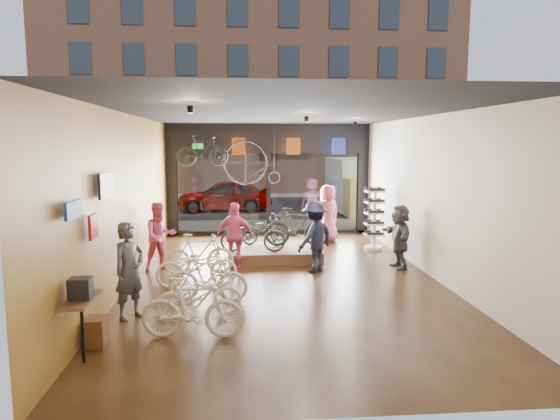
{
  "coord_description": "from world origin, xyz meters",
  "views": [
    {
      "loc": [
        -1.03,
        -11.28,
        3.13
      ],
      "look_at": [
        0.02,
        1.4,
        1.44
      ],
      "focal_mm": 32.0,
      "sensor_mm": 36.0,
      "label": 1
    }
  ],
  "objects": [
    {
      "name": "floor_bike_5",
      "position": [
        -2.01,
        0.55,
        0.5
      ],
      "size": [
        1.72,
        0.66,
        1.01
      ],
      "primitive_type": "imported",
      "rotation": [
        0.0,
        0.0,
        1.69
      ],
      "color": "beige",
      "rests_on": "ground_plane"
    },
    {
      "name": "display_bike_right",
      "position": [
        -0.3,
        2.81,
        0.71
      ],
      "size": [
        1.62,
        1.27,
        0.82
      ],
      "primitive_type": "imported",
      "rotation": [
        0.0,
        0.0,
        2.11
      ],
      "color": "black",
      "rests_on": "display_platform"
    },
    {
      "name": "street_car",
      "position": [
        -1.68,
        12.0,
        0.74
      ],
      "size": [
        4.36,
        1.75,
        1.48
      ],
      "primitive_type": "imported",
      "rotation": [
        0.0,
        0.0,
        -1.57
      ],
      "color": "gray",
      "rests_on": "street_road"
    },
    {
      "name": "customer_4",
      "position": [
        1.8,
        4.33,
        0.92
      ],
      "size": [
        1.07,
        0.94,
        1.83
      ],
      "primitive_type": "imported",
      "rotation": [
        0.0,
        0.0,
        3.64
      ],
      "color": "#CC4C72",
      "rests_on": "ground_plane"
    },
    {
      "name": "ceiling",
      "position": [
        0.0,
        0.0,
        3.82
      ],
      "size": [
        7.0,
        12.0,
        0.04
      ],
      "primitive_type": "cube",
      "color": "black",
      "rests_on": "ground"
    },
    {
      "name": "wall_left",
      "position": [
        -3.52,
        0.0,
        1.9
      ],
      "size": [
        0.04,
        12.0,
        3.8
      ],
      "primitive_type": "cube",
      "color": "#926120",
      "rests_on": "ground"
    },
    {
      "name": "display_bike_left",
      "position": [
        -0.68,
        1.63,
        0.75
      ],
      "size": [
        1.74,
        0.69,
        0.9
      ],
      "primitive_type": "imported",
      "rotation": [
        0.0,
        0.0,
        1.51
      ],
      "color": "black",
      "rests_on": "display_platform"
    },
    {
      "name": "customer_2",
      "position": [
        -1.13,
        1.16,
        0.83
      ],
      "size": [
        1.05,
        0.69,
        1.67
      ],
      "primitive_type": "imported",
      "rotation": [
        0.0,
        0.0,
        2.82
      ],
      "color": "#CC4C72",
      "rests_on": "ground_plane"
    },
    {
      "name": "box_truck",
      "position": [
        4.44,
        11.0,
        1.22
      ],
      "size": [
        2.07,
        6.2,
        2.44
      ],
      "primitive_type": null,
      "color": "silver",
      "rests_on": "street_road"
    },
    {
      "name": "customer_3",
      "position": [
        0.81,
        0.61,
        0.87
      ],
      "size": [
        1.27,
        1.24,
        1.75
      ],
      "primitive_type": "imported",
      "rotation": [
        0.0,
        0.0,
        3.88
      ],
      "color": "#161C33",
      "rests_on": "ground_plane"
    },
    {
      "name": "floor_bike_3",
      "position": [
        -1.67,
        -1.56,
        0.48
      ],
      "size": [
        1.65,
        0.66,
        0.96
      ],
      "primitive_type": "imported",
      "rotation": [
        0.0,
        0.0,
        1.44
      ],
      "color": "beige",
      "rests_on": "ground_plane"
    },
    {
      "name": "ground_plane",
      "position": [
        0.0,
        0.0,
        -0.02
      ],
      "size": [
        7.0,
        12.0,
        0.04
      ],
      "primitive_type": "cube",
      "color": "black",
      "rests_on": "ground"
    },
    {
      "name": "sidewalk_near",
      "position": [
        0.0,
        7.2,
        0.06
      ],
      "size": [
        30.0,
        2.4,
        0.12
      ],
      "primitive_type": "cube",
      "color": "slate",
      "rests_on": "ground"
    },
    {
      "name": "hung_bike",
      "position": [
        -2.13,
        4.2,
        2.93
      ],
      "size": [
        1.62,
        0.59,
        0.95
      ],
      "primitive_type": "imported",
      "rotation": [
        0.0,
        0.0,
        1.66
      ],
      "color": "black",
      "rests_on": "ceiling"
    },
    {
      "name": "floor_bike_2",
      "position": [
        -1.77,
        -2.44,
        0.41
      ],
      "size": [
        1.63,
        0.87,
        0.82
      ],
      "primitive_type": "imported",
      "rotation": [
        0.0,
        0.0,
        1.79
      ],
      "color": "beige",
      "rests_on": "ground_plane"
    },
    {
      "name": "floor_bike_4",
      "position": [
        -1.97,
        -0.48,
        0.47
      ],
      "size": [
        1.86,
        0.9,
        0.93
      ],
      "primitive_type": "imported",
      "rotation": [
        0.0,
        0.0,
        1.73
      ],
      "color": "beige",
      "rests_on": "ground_plane"
    },
    {
      "name": "sidewalk_far",
      "position": [
        0.0,
        19.0,
        0.06
      ],
      "size": [
        30.0,
        2.0,
        0.12
      ],
      "primitive_type": "cube",
      "color": "slate",
      "rests_on": "ground"
    },
    {
      "name": "jersey_right",
      "position": [
        2.29,
        5.2,
        3.05
      ],
      "size": [
        0.45,
        0.03,
        0.55
      ],
      "primitive_type": "cube",
      "color": "#1E3F99",
      "rests_on": "ceiling"
    },
    {
      "name": "jersey_mid",
      "position": [
        0.78,
        5.2,
        3.05
      ],
      "size": [
        0.45,
        0.03,
        0.55
      ],
      "primitive_type": "cube",
      "color": "#CC5919",
      "rests_on": "ceiling"
    },
    {
      "name": "customer_1",
      "position": [
        -3.0,
        1.12,
        0.85
      ],
      "size": [
        1.03,
        0.95,
        1.69
      ],
      "primitive_type": "imported",
      "rotation": [
        0.0,
        0.0,
        0.49
      ],
      "color": "#CC4C72",
      "rests_on": "ground_plane"
    },
    {
      "name": "exit_sign",
      "position": [
        -2.4,
        5.88,
        3.05
      ],
      "size": [
        0.35,
        0.06,
        0.18
      ],
      "primitive_type": "cube",
      "color": "#198C26",
      "rests_on": "storefront"
    },
    {
      "name": "floor_bike_1",
      "position": [
        -1.8,
        -3.44,
        0.51
      ],
      "size": [
        1.72,
        0.65,
        1.01
      ],
      "primitive_type": "imported",
      "rotation": [
        0.0,
        0.0,
        1.46
      ],
      "color": "beige",
      "rests_on": "ground_plane"
    },
    {
      "name": "wall_back",
      "position": [
        0.0,
        -6.02,
        1.9
      ],
      "size": [
        7.0,
        0.04,
        3.8
      ],
      "primitive_type": "cube",
      "color": "beige",
      "rests_on": "ground"
    },
    {
      "name": "wall_merch",
      "position": [
        -3.38,
        -3.5,
        1.3
      ],
      "size": [
        0.4,
        2.4,
        2.6
      ],
      "primitive_type": null,
      "color": "navy",
      "rests_on": "wall_left"
    },
    {
      "name": "storefront",
      "position": [
        0.0,
        6.0,
        1.9
      ],
      "size": [
        7.0,
        0.26,
        3.8
      ],
      "primitive_type": null,
      "color": "black",
      "rests_on": "ground"
    },
    {
      "name": "wall_right",
      "position": [
        3.52,
        0.0,
        1.9
      ],
      "size": [
        0.04,
        12.0,
        3.8
      ],
      "primitive_type": "cube",
      "color": "beige",
      "rests_on": "ground"
    },
    {
      "name": "customer_0",
      "position": [
        -3.0,
        -2.39,
        0.88
      ],
      "size": [
        0.73,
        0.76,
        1.76
      ],
      "primitive_type": "imported",
      "rotation": [
        0.0,
        0.0,
        0.89
      ],
      "color": "#3F3F44",
      "rests_on": "ground_plane"
    },
    {
      "name": "street_road",
      "position": [
        0.0,
        15.0,
        -0.01
      ],
      "size": [
        30.0,
        18.0,
        0.02
      ],
      "primitive_type": "cube",
      "color": "black",
      "rests_on": "ground"
    },
    {
      "name": "display_bike_mid",
      "position": [
        0.56,
        2.23,
        0.84
      ],
      "size": [
        1.85,
        0.74,
        1.08
      ],
      "primitive_type": "imported",
      "rotation": [
        0.0,
        0.0,
        1.44
      ],
      "color": "black",
      "rests_on": "display_platform"
    },
    {
      "name": "opposite_building",
      "position": [
        0.0,
        21.5,
        7.0
      ],
      "size": [
        26.0,
        5.0,
        14.0
      ],
      "primitive_type": "cube",
      "color": "brown",
      "rests_on": "ground"
    },
    {
      "name": "jersey_left",
      "position": [
        -1.02,
        5.2,
        3.05
      ],
      "size": [
        0.45,
        0.03,
        0.55
      ],
      "primitive_type": "cube",
      "color": "#CC5919",
      "rests_on": "ceiling"
    },
    {
      "name": "customer_5",
      "position": [
        3.0,
        0.8,
        0.81
      ],
      "size": [
        0.56,
        1.53,
        1.62
      ],
      "primitive_type": "imported",
      "rotation": [
        0.0,
        0.0,
        4.77
      ],
      "color": "#3F3F44",
      "rests_on": "ground_plane"
    },
    {
      "name": "sunglasses_rack",
      "position": [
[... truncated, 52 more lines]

